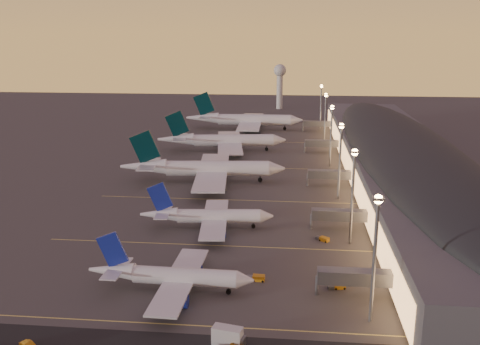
{
  "coord_description": "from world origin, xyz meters",
  "views": [
    {
      "loc": [
        19.89,
        -135.7,
        54.66
      ],
      "look_at": [
        2.0,
        45.0,
        7.0
      ],
      "focal_mm": 40.0,
      "sensor_mm": 36.0,
      "label": 1
    }
  ],
  "objects_px": {
    "baggage_tug_b": "(256,278)",
    "catering_truck_a": "(229,337)",
    "airliner_narrow_south": "(171,276)",
    "airliner_wide_far": "(244,120)",
    "baggage_tug_c": "(323,239)",
    "airliner_wide_mid": "(222,141)",
    "radar_tower": "(280,79)",
    "airliner_narrow_north": "(207,216)",
    "baggage_tug_a": "(337,286)",
    "airliner_wide_near": "(203,169)"
  },
  "relations": [
    {
      "from": "baggage_tug_b",
      "to": "catering_truck_a",
      "type": "relative_size",
      "value": 0.68
    },
    {
      "from": "airliner_narrow_south",
      "to": "airliner_wide_far",
      "type": "height_order",
      "value": "airliner_wide_far"
    },
    {
      "from": "airliner_narrow_south",
      "to": "baggage_tug_c",
      "type": "distance_m",
      "value": 47.43
    },
    {
      "from": "airliner_wide_mid",
      "to": "radar_tower",
      "type": "relative_size",
      "value": 1.87
    },
    {
      "from": "airliner_narrow_south",
      "to": "airliner_narrow_north",
      "type": "bearing_deg",
      "value": 88.85
    },
    {
      "from": "airliner_narrow_north",
      "to": "airliner_wide_mid",
      "type": "relative_size",
      "value": 0.63
    },
    {
      "from": "baggage_tug_a",
      "to": "baggage_tug_b",
      "type": "height_order",
      "value": "baggage_tug_b"
    },
    {
      "from": "radar_tower",
      "to": "airliner_wide_near",
      "type": "bearing_deg",
      "value": -96.46
    },
    {
      "from": "airliner_narrow_north",
      "to": "radar_tower",
      "type": "xyz_separation_m",
      "value": [
        13.8,
        252.2,
        18.32
      ]
    },
    {
      "from": "baggage_tug_c",
      "to": "catering_truck_a",
      "type": "bearing_deg",
      "value": -75.54
    },
    {
      "from": "airliner_narrow_south",
      "to": "airliner_wide_mid",
      "type": "bearing_deg",
      "value": 94.49
    },
    {
      "from": "airliner_wide_near",
      "to": "airliner_wide_far",
      "type": "relative_size",
      "value": 0.92
    },
    {
      "from": "baggage_tug_b",
      "to": "baggage_tug_c",
      "type": "bearing_deg",
      "value": 61.61
    },
    {
      "from": "radar_tower",
      "to": "catering_truck_a",
      "type": "bearing_deg",
      "value": -90.09
    },
    {
      "from": "airliner_wide_near",
      "to": "baggage_tug_c",
      "type": "distance_m",
      "value": 69.56
    },
    {
      "from": "radar_tower",
      "to": "baggage_tug_c",
      "type": "bearing_deg",
      "value": -85.82
    },
    {
      "from": "airliner_narrow_south",
      "to": "airliner_wide_far",
      "type": "distance_m",
      "value": 201.77
    },
    {
      "from": "airliner_wide_far",
      "to": "radar_tower",
      "type": "height_order",
      "value": "radar_tower"
    },
    {
      "from": "airliner_narrow_south",
      "to": "baggage_tug_a",
      "type": "relative_size",
      "value": 8.91
    },
    {
      "from": "airliner_wide_near",
      "to": "radar_tower",
      "type": "height_order",
      "value": "radar_tower"
    },
    {
      "from": "radar_tower",
      "to": "airliner_narrow_south",
      "type": "bearing_deg",
      "value": -93.07
    },
    {
      "from": "airliner_narrow_south",
      "to": "airliner_narrow_north",
      "type": "relative_size",
      "value": 0.95
    },
    {
      "from": "baggage_tug_c",
      "to": "airliner_wide_near",
      "type": "bearing_deg",
      "value": 162.15
    },
    {
      "from": "airliner_narrow_north",
      "to": "baggage_tug_c",
      "type": "distance_m",
      "value": 33.5
    },
    {
      "from": "airliner_wide_near",
      "to": "baggage_tug_a",
      "type": "height_order",
      "value": "airliner_wide_near"
    },
    {
      "from": "airliner_wide_near",
      "to": "radar_tower",
      "type": "distance_m",
      "value": 205.52
    },
    {
      "from": "airliner_wide_far",
      "to": "baggage_tug_a",
      "type": "distance_m",
      "value": 200.92
    },
    {
      "from": "airliner_wide_far",
      "to": "baggage_tug_b",
      "type": "xyz_separation_m",
      "value": [
        20.49,
        -195.0,
        -5.01
      ]
    },
    {
      "from": "airliner_narrow_south",
      "to": "airliner_wide_near",
      "type": "relative_size",
      "value": 0.59
    },
    {
      "from": "airliner_narrow_south",
      "to": "airliner_wide_mid",
      "type": "relative_size",
      "value": 0.6
    },
    {
      "from": "baggage_tug_b",
      "to": "radar_tower",
      "type": "bearing_deg",
      "value": 94.54
    },
    {
      "from": "airliner_narrow_south",
      "to": "catering_truck_a",
      "type": "xyz_separation_m",
      "value": [
        15.13,
        -19.5,
        -1.83
      ]
    },
    {
      "from": "airliner_narrow_north",
      "to": "baggage_tug_a",
      "type": "xyz_separation_m",
      "value": [
        34.45,
        -34.41,
        -3.02
      ]
    },
    {
      "from": "airliner_wide_near",
      "to": "catering_truck_a",
      "type": "bearing_deg",
      "value": -83.44
    },
    {
      "from": "airliner_narrow_south",
      "to": "airliner_wide_near",
      "type": "height_order",
      "value": "airliner_wide_near"
    },
    {
      "from": "airliner_narrow_south",
      "to": "airliner_narrow_north",
      "type": "xyz_separation_m",
      "value": [
        1.82,
        39.02,
        0.15
      ]
    },
    {
      "from": "airliner_wide_far",
      "to": "catering_truck_a",
      "type": "height_order",
      "value": "airliner_wide_far"
    },
    {
      "from": "airliner_wide_far",
      "to": "baggage_tug_a",
      "type": "bearing_deg",
      "value": -79.91
    },
    {
      "from": "airliner_narrow_north",
      "to": "catering_truck_a",
      "type": "relative_size",
      "value": 6.11
    },
    {
      "from": "airliner_narrow_south",
      "to": "airliner_wide_mid",
      "type": "height_order",
      "value": "airliner_wide_mid"
    },
    {
      "from": "radar_tower",
      "to": "baggage_tug_a",
      "type": "height_order",
      "value": "radar_tower"
    },
    {
      "from": "baggage_tug_b",
      "to": "baggage_tug_c",
      "type": "distance_m",
      "value": 30.38
    },
    {
      "from": "airliner_wide_far",
      "to": "baggage_tug_c",
      "type": "xyz_separation_m",
      "value": [
        36.77,
        -169.35,
        -5.06
      ]
    },
    {
      "from": "airliner_narrow_north",
      "to": "baggage_tug_a",
      "type": "relative_size",
      "value": 9.34
    },
    {
      "from": "airliner_narrow_south",
      "to": "airliner_wide_far",
      "type": "relative_size",
      "value": 0.54
    },
    {
      "from": "airliner_wide_mid",
      "to": "catering_truck_a",
      "type": "height_order",
      "value": "airliner_wide_mid"
    },
    {
      "from": "catering_truck_a",
      "to": "radar_tower",
      "type": "bearing_deg",
      "value": 102.02
    },
    {
      "from": "airliner_wide_mid",
      "to": "baggage_tug_b",
      "type": "relative_size",
      "value": 14.12
    },
    {
      "from": "airliner_wide_mid",
      "to": "airliner_wide_far",
      "type": "bearing_deg",
      "value": 77.46
    },
    {
      "from": "airliner_narrow_south",
      "to": "baggage_tug_a",
      "type": "distance_m",
      "value": 36.67
    }
  ]
}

